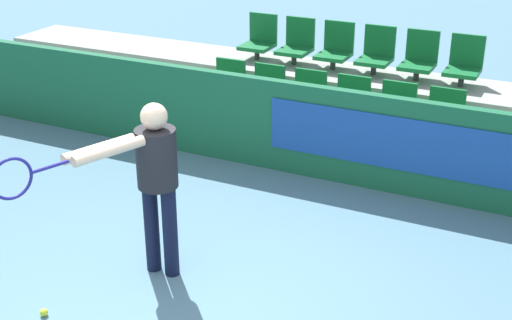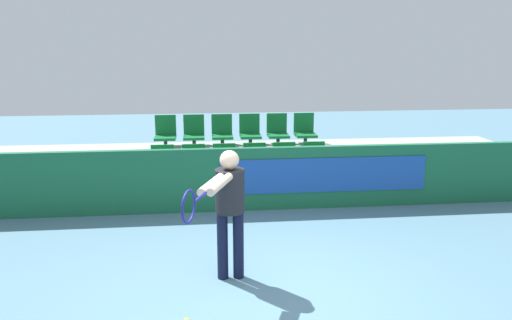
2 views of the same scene
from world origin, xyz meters
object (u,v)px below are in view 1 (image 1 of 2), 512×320
at_px(stadium_chair_5, 443,119).
at_px(stadium_chair_10, 419,58).
at_px(stadium_chair_2, 307,99).
at_px(stadium_chair_6, 260,39).
at_px(stadium_chair_1, 266,93).
at_px(stadium_chair_11, 464,64).
at_px(tennis_ball, 44,312).
at_px(stadium_chair_7, 297,44).
at_px(stadium_chair_9, 376,53).
at_px(stadium_chair_3, 350,105).
at_px(stadium_chair_4, 395,112).
at_px(stadium_chair_8, 336,48).
at_px(tennis_player, 150,173).
at_px(stadium_chair_0, 227,87).

relative_size(stadium_chair_5, stadium_chair_10, 1.00).
bearing_deg(stadium_chair_2, stadium_chair_6, 138.58).
height_order(stadium_chair_1, stadium_chair_2, same).
relative_size(stadium_chair_5, stadium_chair_11, 1.00).
bearing_deg(tennis_ball, stadium_chair_11, 66.46).
bearing_deg(stadium_chair_7, stadium_chair_10, 0.00).
bearing_deg(stadium_chair_9, stadium_chair_3, -90.00).
height_order(stadium_chair_9, stadium_chair_11, same).
relative_size(stadium_chair_2, stadium_chair_11, 1.00).
xyz_separation_m(stadium_chair_1, stadium_chair_4, (1.66, 0.00, 0.00)).
height_order(stadium_chair_6, stadium_chair_8, same).
xyz_separation_m(stadium_chair_3, stadium_chair_8, (-0.55, 0.98, 0.40)).
distance_m(stadium_chair_4, tennis_player, 3.47).
height_order(stadium_chair_3, stadium_chair_4, same).
bearing_deg(stadium_chair_6, tennis_player, -76.55).
distance_m(stadium_chair_0, stadium_chair_4, 2.21).
height_order(stadium_chair_1, tennis_ball, stadium_chair_1).
bearing_deg(tennis_ball, stadium_chair_4, 67.95).
xyz_separation_m(stadium_chair_6, stadium_chair_8, (1.11, 0.00, 0.00)).
xyz_separation_m(stadium_chair_4, stadium_chair_10, (0.00, 0.98, 0.40)).
bearing_deg(stadium_chair_2, stadium_chair_5, 0.00).
bearing_deg(stadium_chair_5, stadium_chair_1, 180.00).
relative_size(stadium_chair_7, stadium_chair_9, 1.00).
bearing_deg(stadium_chair_10, tennis_player, -105.93).
bearing_deg(stadium_chair_11, stadium_chair_0, -160.56).
distance_m(stadium_chair_11, tennis_player, 4.57).
bearing_deg(stadium_chair_4, tennis_ball, -112.05).
relative_size(stadium_chair_1, stadium_chair_11, 1.00).
bearing_deg(stadium_chair_5, stadium_chair_10, 119.54).
distance_m(stadium_chair_5, stadium_chair_9, 1.53).
relative_size(stadium_chair_3, stadium_chair_5, 1.00).
distance_m(stadium_chair_2, stadium_chair_10, 1.53).
distance_m(stadium_chair_2, stadium_chair_11, 1.96).
bearing_deg(stadium_chair_11, stadium_chair_9, 180.00).
relative_size(stadium_chair_4, tennis_player, 0.38).
distance_m(stadium_chair_4, stadium_chair_8, 1.53).
bearing_deg(stadium_chair_8, stadium_chair_0, -138.58).
xyz_separation_m(stadium_chair_5, tennis_ball, (-2.23, -4.15, -0.63)).
height_order(stadium_chair_7, stadium_chair_10, same).
distance_m(stadium_chair_9, tennis_player, 4.26).
relative_size(stadium_chair_6, stadium_chair_8, 1.00).
xyz_separation_m(stadium_chair_4, stadium_chair_7, (-1.66, 0.98, 0.40)).
height_order(stadium_chair_2, stadium_chair_6, stadium_chair_6).
bearing_deg(tennis_player, stadium_chair_2, 108.90).
distance_m(stadium_chair_3, stadium_chair_8, 1.19).
bearing_deg(stadium_chair_1, stadium_chair_4, 0.00).
distance_m(stadium_chair_4, stadium_chair_7, 1.96).
height_order(stadium_chair_7, stadium_chair_9, same).
bearing_deg(stadium_chair_8, stadium_chair_11, 0.00).
height_order(stadium_chair_3, stadium_chair_10, stadium_chair_10).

